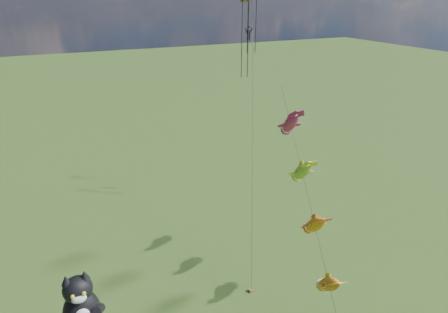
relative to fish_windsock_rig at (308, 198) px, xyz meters
name	(u,v)px	position (x,y,z in m)	size (l,w,h in m)	color
fish_windsock_rig	(308,198)	(0.00, 0.00, 0.00)	(3.83, 15.59, 15.47)	brown
parafoil_rig	(249,25)	(2.55, 14.67, 10.98)	(8.45, 15.99, 25.88)	brown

